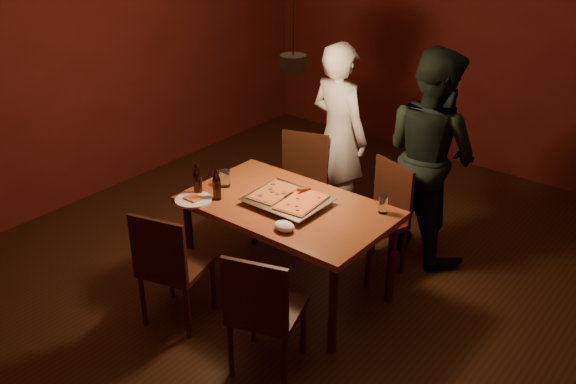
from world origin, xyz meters
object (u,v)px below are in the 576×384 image
Objects in this scene: beer_bottle_b at (217,184)px; diner_white at (339,136)px; chair_near_right at (262,304)px; diner_dark at (431,154)px; chair_far_left at (301,175)px; pizza_tray at (288,201)px; chair_near_left at (168,259)px; beer_bottle_a at (197,179)px; dining_table at (288,213)px; chair_far_right at (382,208)px; plate_slice at (193,200)px; pendant_lamp at (293,61)px.

diner_white is at bearing 86.45° from beer_bottle_b.
chair_near_right is 2.04m from diner_dark.
chair_far_left is 0.97× the size of pizza_tray.
beer_bottle_a is (-0.24, 0.53, 0.33)m from chair_near_left.
beer_bottle_a is 1.87m from diner_dark.
chair_near_left is 2.24m from diner_dark.
dining_table is 0.97m from chair_far_left.
chair_far_right is 0.60m from diner_dark.
chair_near_right is at bearing -22.34° from plate_slice.
chair_far_right is at bearing 50.04° from plate_slice.
diner_white reaches higher than plate_slice.
chair_far_left is 0.48m from diner_white.
beer_bottle_a is 1.48m from diner_white.
dining_table is 2.89× the size of chair_near_left.
chair_far_left is 1.87m from chair_near_right.
plate_slice is (-0.07, -1.20, 0.22)m from chair_far_left.
beer_bottle_b is 0.22× the size of pendant_lamp.
diner_white is at bearing -129.27° from chair_far_left.
chair_near_left is at bearing 99.10° from diner_white.
chair_near_right reaches higher than pizza_tray.
diner_white is at bearing 79.90° from beer_bottle_a.
beer_bottle_a reaches higher than dining_table.
beer_bottle_a is 0.14× the size of diner_dark.
chair_near_left reaches higher than plate_slice.
chair_far_left is at bearing 92.60° from beer_bottle_b.
chair_near_right is 2.24× the size of beer_bottle_b.
plate_slice is 1.24m from pendant_lamp.
chair_far_right is at bearing 74.29° from chair_near_right.
pizza_tray is at bearing 100.19° from chair_near_right.
pendant_lamp is at bearing 115.91° from dining_table.
diner_dark is (0.50, 1.21, 0.10)m from pizza_tray.
diner_white is 1.51× the size of pendant_lamp.
beer_bottle_a reaches higher than plate_slice.
dining_table is 2.82× the size of chair_near_right.
diner_dark is at bearing 68.58° from pizza_tray.
beer_bottle_a is at bearing 98.19° from chair_near_left.
chair_near_right is at bearing -60.15° from pizza_tray.
beer_bottle_b is at bearing 48.32° from plate_slice.
beer_bottle_a reaches higher than chair_far_right.
chair_near_right is at bearing -15.02° from chair_near_left.
chair_near_right is at bearing 111.28° from chair_far_right.
beer_bottle_a is (-0.12, -1.10, 0.33)m from chair_far_left.
dining_table is at bearing 47.39° from pizza_tray.
chair_near_left reaches higher than pizza_tray.
pendant_lamp is (-0.51, 0.94, 1.22)m from chair_near_right.
chair_far_right is at bearing 94.50° from diner_dark.
chair_near_left is 0.52m from plate_slice.
pendant_lamp is at bearing 82.58° from diner_dark.
pizza_tray is at bearing -133.60° from dining_table.
chair_far_right reaches higher than pizza_tray.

